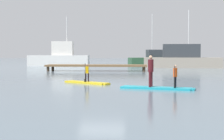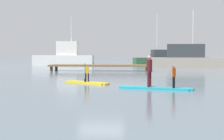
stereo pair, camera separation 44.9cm
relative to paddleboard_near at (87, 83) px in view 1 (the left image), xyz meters
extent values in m
plane|color=slate|center=(1.05, -1.42, -0.05)|extent=(240.00, 240.00, 0.00)
cube|color=gold|center=(-0.06, 0.04, 0.00)|extent=(2.87, 2.27, 0.10)
cube|color=gold|center=(1.23, -0.86, 0.00)|extent=(0.46, 0.51, 0.09)
cylinder|color=black|center=(0.06, 0.09, 0.30)|extent=(0.08, 0.08, 0.50)
cylinder|color=black|center=(-0.06, -0.09, 0.30)|extent=(0.08, 0.08, 0.50)
cylinder|color=#F2B20C|center=(0.00, 0.00, 0.75)|extent=(0.26, 0.26, 0.41)
sphere|color=#8C664C|center=(0.00, 0.00, 1.04)|extent=(0.12, 0.12, 0.12)
cylinder|color=black|center=(-0.09, -0.13, 0.59)|extent=(0.03, 0.03, 1.09)
cube|color=black|center=(-0.09, -0.13, 0.14)|extent=(0.10, 0.13, 0.18)
cube|color=#1E9EB2|center=(3.91, -2.89, 0.00)|extent=(3.58, 1.72, 0.10)
cube|color=#1E9EB2|center=(5.64, -3.39, 0.00)|extent=(0.38, 0.59, 0.09)
cylinder|color=#4C1419|center=(3.70, -2.66, 0.43)|extent=(0.11, 0.11, 0.75)
cylinder|color=#4C1419|center=(3.61, -2.97, 0.43)|extent=(0.11, 0.11, 0.75)
cylinder|color=#4C1419|center=(3.66, -2.81, 1.11)|extent=(0.34, 0.34, 0.62)
sphere|color=tan|center=(3.66, -2.81, 1.53)|extent=(0.18, 0.18, 0.18)
cylinder|color=black|center=(3.72, -2.61, 0.87)|extent=(0.03, 0.03, 1.64)
cube|color=black|center=(3.72, -2.61, 0.14)|extent=(0.07, 0.14, 0.18)
cylinder|color=black|center=(4.87, -3.04, 0.31)|extent=(0.08, 0.08, 0.53)
cylinder|color=black|center=(4.80, -3.26, 0.31)|extent=(0.08, 0.08, 0.53)
cylinder|color=#E54C14|center=(4.84, -3.15, 0.80)|extent=(0.24, 0.24, 0.44)
sphere|color=tan|center=(4.84, -3.15, 1.10)|extent=(0.13, 0.13, 0.13)
cylinder|color=black|center=(4.79, -3.31, 0.60)|extent=(0.03, 0.03, 1.10)
cube|color=black|center=(4.79, -3.31, 0.14)|extent=(0.07, 0.14, 0.18)
cube|color=#9E9384|center=(8.45, 23.49, 0.60)|extent=(9.69, 2.95, 1.30)
cube|color=#33383D|center=(8.29, 23.50, 2.08)|extent=(4.62, 2.25, 1.67)
cylinder|color=silver|center=(9.20, 23.46, 5.06)|extent=(0.12, 0.12, 4.27)
cube|color=silver|center=(-8.71, 28.89, 0.73)|extent=(8.86, 2.32, 1.55)
cube|color=white|center=(-8.10, 28.90, 2.51)|extent=(3.06, 1.52, 2.03)
cylinder|color=silver|center=(-7.50, 28.92, 5.35)|extent=(0.12, 0.12, 3.64)
cube|color=#2D5638|center=(5.68, 36.59, 0.52)|extent=(9.14, 4.85, 1.14)
cube|color=#33383D|center=(5.62, 36.57, 1.74)|extent=(3.07, 2.56, 1.30)
cylinder|color=silver|center=(5.11, 36.42, 5.33)|extent=(0.12, 0.12, 5.87)
cube|color=brown|center=(-1.31, 14.64, 0.51)|extent=(10.25, 2.46, 0.18)
cylinder|color=#473828|center=(-6.13, 13.71, 0.27)|extent=(0.28, 0.28, 0.65)
cylinder|color=#473828|center=(-6.13, 15.57, 0.27)|extent=(0.28, 0.28, 0.65)
cylinder|color=#473828|center=(3.52, 13.71, 0.27)|extent=(0.28, 0.28, 0.65)
cylinder|color=#473828|center=(3.52, 15.57, 0.27)|extent=(0.28, 0.28, 0.65)
camera|label=1|loc=(3.12, -19.85, 1.70)|focal=54.45mm
camera|label=2|loc=(3.56, -19.81, 1.70)|focal=54.45mm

